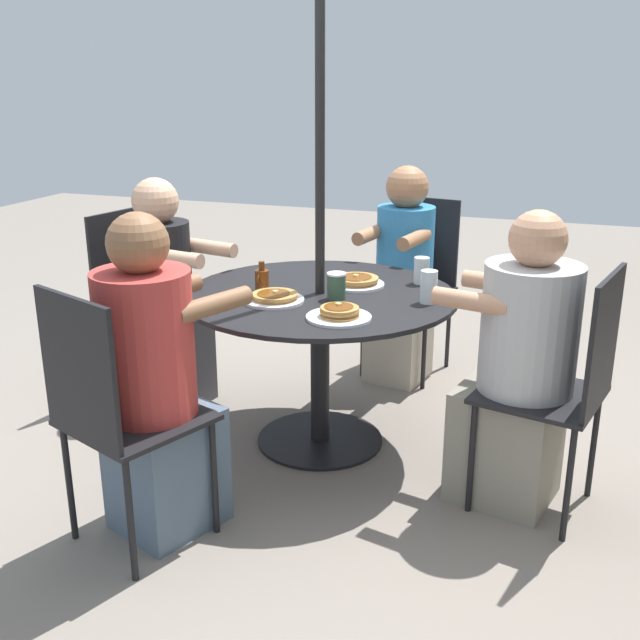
{
  "coord_description": "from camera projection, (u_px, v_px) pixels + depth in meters",
  "views": [
    {
      "loc": [
        2.97,
        1.03,
        1.63
      ],
      "look_at": [
        0.0,
        0.0,
        0.59
      ],
      "focal_mm": 42.0,
      "sensor_mm": 36.0,
      "label": 1
    }
  ],
  "objects": [
    {
      "name": "umbrella_pole",
      "position": [
        320.0,
        196.0,
        3.14
      ],
      "size": [
        0.04,
        0.04,
        2.28
      ],
      "primitive_type": "cylinder",
      "color": "black",
      "rests_on": "ground"
    },
    {
      "name": "syrup_bottle",
      "position": [
        262.0,
        279.0,
        3.29
      ],
      "size": [
        0.08,
        0.06,
        0.13
      ],
      "color": "#602D0F",
      "rests_on": "patio_table"
    },
    {
      "name": "diner_south",
      "position": [
        402.0,
        282.0,
        4.07
      ],
      "size": [
        0.5,
        0.38,
        1.18
      ],
      "rotation": [
        0.0,
        0.0,
        -1.75
      ],
      "color": "beige",
      "rests_on": "ground"
    },
    {
      "name": "coffee_cup",
      "position": [
        336.0,
        286.0,
        3.16
      ],
      "size": [
        0.08,
        0.08,
        0.11
      ],
      "color": "#33513D",
      "rests_on": "patio_table"
    },
    {
      "name": "diner_north",
      "position": [
        155.0,
        391.0,
        2.67
      ],
      "size": [
        0.57,
        0.49,
        1.2
      ],
      "rotation": [
        0.0,
        0.0,
        1.19
      ],
      "color": "slate",
      "rests_on": "ground"
    },
    {
      "name": "pancake_plate_c",
      "position": [
        356.0,
        282.0,
        3.38
      ],
      "size": [
        0.26,
        0.26,
        0.05
      ],
      "color": "white",
      "rests_on": "patio_table"
    },
    {
      "name": "patio_chair_south",
      "position": [
        415.0,
        274.0,
        4.22
      ],
      "size": [
        0.5,
        0.5,
        0.97
      ],
      "rotation": [
        0.0,
        0.0,
        -1.75
      ],
      "color": "black",
      "rests_on": "ground"
    },
    {
      "name": "patio_table",
      "position": [
        320.0,
        325.0,
        3.32
      ],
      "size": [
        1.2,
        1.2,
        0.72
      ],
      "color": "black",
      "rests_on": "ground"
    },
    {
      "name": "patio_chair_east",
      "position": [
        566.0,
        379.0,
        2.77
      ],
      "size": [
        0.52,
        0.52,
        0.97
      ],
      "rotation": [
        0.0,
        0.0,
        -3.38
      ],
      "color": "black",
      "rests_on": "ground"
    },
    {
      "name": "patio_chair_west",
      "position": [
        139.0,
        294.0,
        3.85
      ],
      "size": [
        0.51,
        0.51,
        0.97
      ],
      "rotation": [
        0.0,
        0.0,
        -0.2
      ],
      "color": "black",
      "rests_on": "ground"
    },
    {
      "name": "pancake_plate_a",
      "position": [
        274.0,
        298.0,
        3.14
      ],
      "size": [
        0.26,
        0.26,
        0.05
      ],
      "color": "white",
      "rests_on": "patio_table"
    },
    {
      "name": "diner_east",
      "position": [
        518.0,
        375.0,
        2.87
      ],
      "size": [
        0.45,
        0.54,
        1.17
      ],
      "rotation": [
        0.0,
        0.0,
        -3.38
      ],
      "color": "gray",
      "rests_on": "ground"
    },
    {
      "name": "diner_west",
      "position": [
        166.0,
        301.0,
        3.77
      ],
      "size": [
        0.4,
        0.55,
        1.16
      ],
      "rotation": [
        0.0,
        0.0,
        -0.2
      ],
      "color": "#3D3D42",
      "rests_on": "ground"
    },
    {
      "name": "drinking_glass_b",
      "position": [
        421.0,
        270.0,
        3.4
      ],
      "size": [
        0.07,
        0.07,
        0.12
      ],
      "primitive_type": "cylinder",
      "color": "silver",
      "rests_on": "patio_table"
    },
    {
      "name": "ground_plane",
      "position": [
        320.0,
        440.0,
        3.5
      ],
      "size": [
        12.0,
        12.0,
        0.0
      ],
      "primitive_type": "plane",
      "color": "gray"
    },
    {
      "name": "patio_chair_north",
      "position": [
        113.0,
        407.0,
        2.54
      ],
      "size": [
        0.56,
        0.56,
        0.97
      ],
      "rotation": [
        0.0,
        0.0,
        1.19
      ],
      "color": "black",
      "rests_on": "ground"
    },
    {
      "name": "drinking_glass_a",
      "position": [
        429.0,
        287.0,
        3.11
      ],
      "size": [
        0.07,
        0.07,
        0.14
      ],
      "primitive_type": "cylinder",
      "color": "silver",
      "rests_on": "patio_table"
    },
    {
      "name": "pancake_plate_b",
      "position": [
        339.0,
        314.0,
        2.92
      ],
      "size": [
        0.26,
        0.26,
        0.06
      ],
      "color": "white",
      "rests_on": "patio_table"
    }
  ]
}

